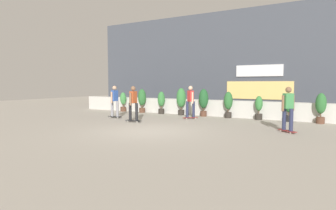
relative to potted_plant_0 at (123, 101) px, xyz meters
The scene contains 16 objects.
ground_plane 7.97m from the potted_plant_0, 44.31° to the right, with size 48.00×48.00×0.00m, color #A8A093.
planter_wall 5.71m from the potted_plant_0, ahead, with size 18.00×0.40×0.90m, color beige.
building_backdrop 7.67m from the potted_plant_0, 38.02° to the left, with size 20.00×2.08×6.50m.
potted_plant_0 is the anchor object (origin of this frame).
potted_plant_1 1.50m from the potted_plant_0, ahead, with size 0.50×0.50×1.47m.
potted_plant_2 2.90m from the potted_plant_0, ahead, with size 0.43×0.43×1.34m.
potted_plant_3 4.25m from the potted_plant_0, ahead, with size 0.54×0.54×1.55m.
potted_plant_4 5.63m from the potted_plant_0, ahead, with size 0.52×0.52×1.52m.
potted_plant_5 7.04m from the potted_plant_0, ahead, with size 0.46×0.46×1.39m.
potted_plant_6 8.61m from the potted_plant_0, ahead, with size 0.37×0.37×1.20m.
potted_plant_7 10.00m from the potted_plant_0, ahead, with size 0.42×0.42×1.31m.
potted_plant_8 11.34m from the potted_plant_0, ahead, with size 0.46×0.46×1.39m.
skater_by_wall_left 5.62m from the potted_plant_0, 13.66° to the right, with size 0.66×0.75×1.70m.
skater_far_left 3.49m from the potted_plant_0, 58.50° to the right, with size 0.80×0.56×1.70m.
skater_mid_plaza 5.26m from the potted_plant_0, 46.02° to the right, with size 0.81×0.56×1.70m.
skater_foreground 10.85m from the potted_plant_0, 17.49° to the right, with size 0.73×0.68×1.70m.
Camera 1 is at (5.99, -8.97, 1.82)m, focal length 30.31 mm.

